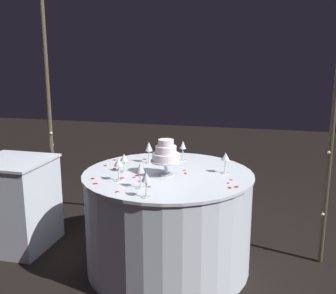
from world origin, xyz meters
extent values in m
plane|color=black|center=(0.00, 0.00, 0.00)|extent=(12.00, 12.00, 0.00)
cylinder|color=#473D2D|center=(-1.13, 0.34, 1.13)|extent=(0.04, 0.04, 2.26)
cylinder|color=#473D2D|center=(1.13, 0.34, 1.13)|extent=(0.04, 0.04, 2.26)
sphere|color=#F9EAB2|center=(-1.12, 0.34, 0.80)|extent=(0.02, 0.02, 0.02)
sphere|color=#F9EAB2|center=(1.12, 0.33, 0.40)|extent=(0.02, 0.02, 0.02)
sphere|color=#F9EAB2|center=(1.12, 0.33, 0.88)|extent=(0.02, 0.02, 0.02)
sphere|color=#F9EAB2|center=(-1.12, 0.33, 0.91)|extent=(0.02, 0.02, 0.02)
sphere|color=#F9EAB2|center=(1.13, 0.35, 0.40)|extent=(0.02, 0.02, 0.02)
cylinder|color=silver|center=(0.00, 0.00, 0.36)|extent=(1.21, 1.21, 0.71)
cylinder|color=silver|center=(0.00, 0.00, 0.72)|extent=(1.23, 1.23, 0.02)
cube|color=silver|center=(-1.30, 0.02, 0.36)|extent=(0.55, 0.55, 0.72)
cube|color=silver|center=(-1.30, 0.02, 0.73)|extent=(0.57, 0.57, 0.02)
cylinder|color=silver|center=(0.00, -0.06, 0.74)|extent=(0.11, 0.11, 0.01)
cylinder|color=silver|center=(0.00, -0.06, 0.79)|extent=(0.02, 0.02, 0.09)
cylinder|color=silver|center=(0.00, -0.06, 0.84)|extent=(0.22, 0.22, 0.01)
cylinder|color=white|center=(0.00, -0.06, 0.87)|extent=(0.19, 0.19, 0.05)
cylinder|color=white|center=(0.00, -0.06, 0.92)|extent=(0.15, 0.15, 0.05)
cylinder|color=white|center=(0.00, -0.06, 0.97)|extent=(0.11, 0.11, 0.05)
cylinder|color=silver|center=(0.40, 0.09, 0.74)|extent=(0.06, 0.06, 0.00)
cylinder|color=silver|center=(0.40, 0.09, 0.79)|extent=(0.01, 0.01, 0.09)
cone|color=silver|center=(0.40, 0.09, 0.86)|extent=(0.06, 0.06, 0.05)
cylinder|color=silver|center=(-0.09, -0.37, 0.74)|extent=(0.06, 0.06, 0.00)
cylinder|color=silver|center=(-0.09, -0.37, 0.79)|extent=(0.01, 0.01, 0.10)
cone|color=silver|center=(-0.09, -0.37, 0.87)|extent=(0.06, 0.06, 0.06)
cylinder|color=silver|center=(-0.21, 0.23, 0.74)|extent=(0.06, 0.06, 0.00)
cylinder|color=silver|center=(-0.21, 0.23, 0.79)|extent=(0.01, 0.01, 0.09)
cone|color=silver|center=(-0.21, 0.23, 0.87)|extent=(0.06, 0.06, 0.07)
cylinder|color=silver|center=(-0.31, -0.05, 0.74)|extent=(0.06, 0.06, 0.00)
cylinder|color=silver|center=(-0.31, -0.05, 0.78)|extent=(0.01, 0.01, 0.08)
cone|color=silver|center=(-0.31, -0.05, 0.84)|extent=(0.06, 0.06, 0.05)
cylinder|color=silver|center=(0.00, -0.52, 0.74)|extent=(0.06, 0.06, 0.00)
cylinder|color=silver|center=(0.00, -0.52, 0.79)|extent=(0.01, 0.01, 0.10)
cone|color=silver|center=(0.00, -0.52, 0.86)|extent=(0.06, 0.06, 0.06)
cylinder|color=silver|center=(0.03, 0.37, 0.74)|extent=(0.06, 0.06, 0.00)
cylinder|color=silver|center=(0.03, 0.37, 0.79)|extent=(0.01, 0.01, 0.09)
cone|color=silver|center=(0.03, 0.37, 0.86)|extent=(0.05, 0.05, 0.06)
cylinder|color=silver|center=(-0.28, -0.26, 0.74)|extent=(0.06, 0.06, 0.00)
cylinder|color=silver|center=(-0.28, -0.26, 0.79)|extent=(0.01, 0.01, 0.10)
cone|color=silver|center=(-0.28, -0.26, 0.87)|extent=(0.06, 0.06, 0.06)
cube|color=silver|center=(-0.07, 0.25, 0.74)|extent=(0.06, 0.22, 0.01)
cube|color=white|center=(-0.09, 0.39, 0.74)|extent=(0.03, 0.09, 0.01)
ellipsoid|color=red|center=(-0.41, 0.00, 0.74)|extent=(0.04, 0.05, 0.00)
ellipsoid|color=red|center=(-0.20, -0.17, 0.74)|extent=(0.03, 0.03, 0.00)
ellipsoid|color=red|center=(-0.02, 0.34, 0.74)|extent=(0.03, 0.03, 0.00)
ellipsoid|color=red|center=(0.45, -0.14, 0.74)|extent=(0.02, 0.03, 0.00)
ellipsoid|color=red|center=(-0.21, -0.48, 0.74)|extent=(0.03, 0.03, 0.00)
ellipsoid|color=red|center=(0.10, 0.09, 0.74)|extent=(0.03, 0.03, 0.00)
ellipsoid|color=red|center=(-0.19, -0.12, 0.74)|extent=(0.04, 0.03, 0.00)
ellipsoid|color=red|center=(-0.52, 0.07, 0.74)|extent=(0.04, 0.04, 0.00)
ellipsoid|color=red|center=(-0.22, 0.42, 0.74)|extent=(0.03, 0.03, 0.00)
ellipsoid|color=red|center=(0.51, -0.20, 0.74)|extent=(0.04, 0.04, 0.00)
ellipsoid|color=red|center=(-0.47, -0.26, 0.74)|extent=(0.04, 0.05, 0.00)
ellipsoid|color=red|center=(-0.28, -0.20, 0.74)|extent=(0.05, 0.05, 0.00)
ellipsoid|color=red|center=(0.46, -0.06, 0.74)|extent=(0.03, 0.03, 0.00)
ellipsoid|color=red|center=(0.47, -0.23, 0.74)|extent=(0.04, 0.04, 0.00)
ellipsoid|color=red|center=(-0.04, -0.34, 0.74)|extent=(0.03, 0.03, 0.00)
ellipsoid|color=red|center=(-0.40, -0.36, 0.74)|extent=(0.04, 0.04, 0.00)
ellipsoid|color=red|center=(-0.51, 0.24, 0.74)|extent=(0.02, 0.03, 0.00)
ellipsoid|color=red|center=(-0.10, 0.23, 0.74)|extent=(0.04, 0.04, 0.00)
ellipsoid|color=red|center=(0.13, 0.01, 0.74)|extent=(0.03, 0.04, 0.00)
ellipsoid|color=red|center=(-0.28, 0.32, 0.74)|extent=(0.04, 0.04, 0.00)
ellipsoid|color=red|center=(-0.14, -0.24, 0.74)|extent=(0.03, 0.03, 0.00)
camera|label=1|loc=(0.69, -2.70, 1.57)|focal=43.07mm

